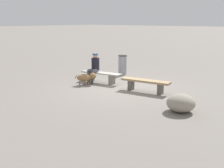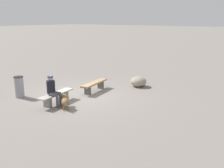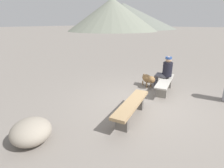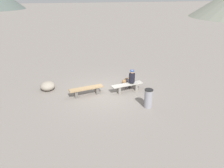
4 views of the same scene
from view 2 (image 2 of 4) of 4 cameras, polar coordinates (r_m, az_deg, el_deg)
ground at (r=11.46m, az=-7.38°, el=-3.02°), size 210.00×210.00×0.06m
bench_left at (r=12.12m, az=-4.02°, el=-0.16°), size 1.90×0.66×0.46m
bench_right at (r=10.64m, az=-12.55°, el=-2.73°), size 1.88×0.67×0.45m
seated_person at (r=10.27m, az=-13.38°, el=-1.00°), size 0.38×0.61×1.25m
dog at (r=10.02m, az=-10.61°, el=-3.65°), size 0.67×0.73×0.51m
trash_bin at (r=11.91m, az=-20.34°, el=-0.61°), size 0.42×0.42×0.95m
boulder at (r=13.06m, az=6.01°, el=0.55°), size 1.14×1.15×0.52m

